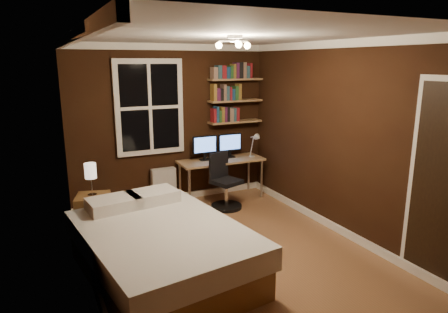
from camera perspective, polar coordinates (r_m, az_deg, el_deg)
name	(u,v)px	position (r m, az deg, el deg)	size (l,w,h in m)	color
floor	(230,252)	(4.93, 0.84, -13.55)	(4.20, 4.20, 0.00)	#8F6039
wall_back	(171,125)	(6.42, -7.54, 4.48)	(3.20, 0.04, 2.50)	black
wall_left	(81,167)	(4.07, -19.73, -1.40)	(0.04, 4.20, 2.50)	black
wall_right	(340,139)	(5.39, 16.29, 2.36)	(0.04, 4.20, 2.50)	black
ceiling	(231,36)	(4.40, 0.95, 16.87)	(3.20, 4.20, 0.02)	white
window	(150,107)	(6.24, -10.59, 6.90)	(1.06, 0.06, 1.46)	white
door	(448,190)	(4.44, 29.37, -4.16)	(0.03, 0.82, 2.05)	black
ceiling_fixture	(235,45)	(4.31, 1.57, 15.61)	(0.44, 0.44, 0.18)	beige
bookshelf_lower	(235,122)	(6.72, 1.60, 4.99)	(0.92, 0.22, 0.03)	#A98652
books_row_lower	(235,114)	(6.70, 1.60, 6.09)	(0.54, 0.16, 0.23)	maroon
bookshelf_middle	(235,101)	(6.68, 1.62, 7.96)	(0.92, 0.22, 0.03)	#A98652
books_row_middle	(235,93)	(6.67, 1.62, 9.07)	(0.54, 0.16, 0.23)	navy
bookshelf_upper	(235,79)	(6.65, 1.64, 10.96)	(0.92, 0.22, 0.03)	#A98652
books_row_upper	(235,71)	(6.65, 1.64, 12.08)	(0.66, 0.16, 0.23)	#2C6129
bed	(161,249)	(4.38, -8.92, -12.98)	(1.76, 2.25, 0.70)	brown
nightstand	(94,214)	(5.62, -18.10, -7.82)	(0.42, 0.42, 0.52)	brown
bedside_lamp	(91,179)	(5.47, -18.46, -3.13)	(0.15, 0.15, 0.43)	#EFDFC9
radiator	(164,186)	(6.48, -8.61, -4.20)	(0.39, 0.14, 0.58)	silver
desk	(221,163)	(6.55, -0.41, -0.95)	(1.41, 0.53, 0.67)	#A98652
monitor_left	(205,148)	(6.45, -2.76, 1.22)	(0.42, 0.12, 0.40)	black
monitor_right	(230,146)	(6.64, 0.84, 1.58)	(0.42, 0.12, 0.40)	black
desk_lamp	(254,145)	(6.63, 4.36, 1.69)	(0.14, 0.32, 0.44)	silver
office_chair	(225,188)	(6.22, 0.09, -4.54)	(0.49, 0.49, 0.87)	black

